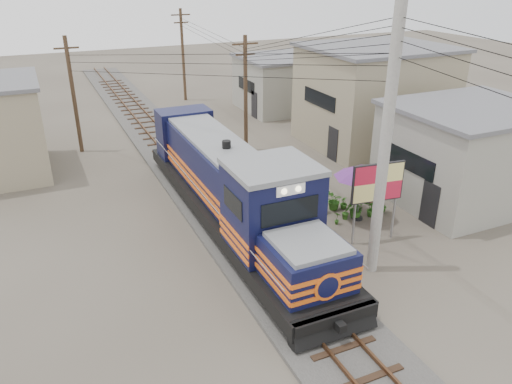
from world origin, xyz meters
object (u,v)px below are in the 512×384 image
billboard (378,185)px  market_umbrella (362,171)px  vendor (371,182)px  locomotive (233,189)px

billboard → market_umbrella: billboard is taller
billboard → vendor: 5.00m
billboard → vendor: (2.67, 3.81, -1.82)m
vendor → market_umbrella: bearing=6.4°
billboard → market_umbrella: bearing=79.7°
locomotive → market_umbrella: (5.43, -1.75, 0.56)m
billboard → vendor: size_ratio=2.30×
locomotive → vendor: locomotive is taller
billboard → locomotive: bearing=149.7°
locomotive → market_umbrella: locomotive is taller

